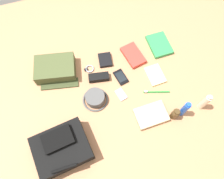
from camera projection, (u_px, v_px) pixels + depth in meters
ground_plane at (112, 92)px, 1.48m from camera, size 2.64×2.02×0.02m
backpack at (62, 148)px, 1.26m from camera, size 0.34×0.29×0.14m
toiletry_pouch at (55, 69)px, 1.49m from camera, size 0.30×0.28×0.09m
bucket_hat at (95, 98)px, 1.42m from camera, size 0.17×0.17×0.07m
lotion_bottle at (205, 102)px, 1.35m from camera, size 0.04×0.04×0.17m
deodorant_spray at (185, 109)px, 1.33m from camera, size 0.04×0.04×0.17m
cologne_bottle at (175, 114)px, 1.35m from camera, size 0.05×0.05×0.11m
paperback_novel at (159, 45)px, 1.60m from camera, size 0.15×0.20×0.03m
travel_guidebook at (133, 55)px, 1.56m from camera, size 0.15×0.21×0.03m
cell_phone at (121, 77)px, 1.50m from camera, size 0.09×0.12×0.01m
media_player at (121, 94)px, 1.45m from camera, size 0.07×0.09×0.01m
wristwatch at (89, 69)px, 1.53m from camera, size 0.07×0.06×0.01m
toothbrush at (155, 92)px, 1.46m from camera, size 0.17×0.06×0.02m
wallet at (105, 60)px, 1.55m from camera, size 0.10×0.12×0.02m
notepad at (155, 75)px, 1.51m from camera, size 0.12×0.15×0.02m
folded_towel at (151, 115)px, 1.38m from camera, size 0.20×0.14×0.04m
sunglasses_case at (99, 77)px, 1.49m from camera, size 0.15×0.08×0.04m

